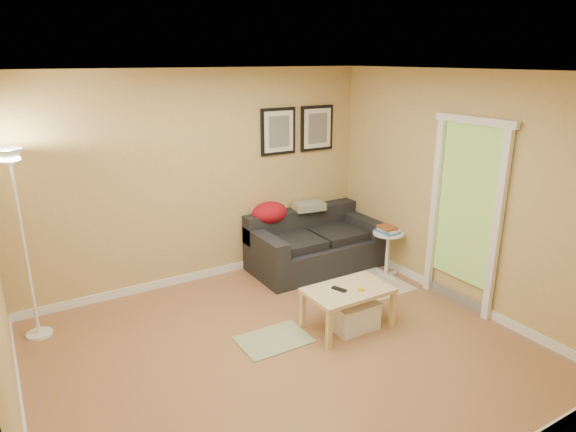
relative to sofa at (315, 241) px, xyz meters
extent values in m
plane|color=#986141|center=(-1.38, -1.53, -0.38)|extent=(4.50, 4.50, 0.00)
plane|color=white|center=(-1.38, -1.53, 2.23)|extent=(4.50, 4.50, 0.00)
plane|color=tan|center=(-1.38, 0.47, 0.92)|extent=(4.50, 0.00, 4.50)
plane|color=tan|center=(-1.38, -3.53, 0.92)|extent=(4.50, 0.00, 4.50)
plane|color=tan|center=(0.87, -1.53, 0.92)|extent=(0.00, 4.00, 4.00)
cube|color=white|center=(-1.38, 0.46, -0.33)|extent=(4.50, 0.02, 0.10)
cube|color=white|center=(-3.62, -1.53, -0.33)|extent=(0.02, 4.00, 0.10)
cube|color=white|center=(0.86, -1.53, -0.33)|extent=(0.02, 4.00, 0.10)
cube|color=beige|center=(0.08, -0.79, -0.37)|extent=(1.25, 0.85, 0.01)
cube|color=#668C4C|center=(-1.37, -1.31, -0.37)|extent=(0.70, 0.50, 0.01)
cube|color=black|center=(-0.68, -1.45, 0.08)|extent=(0.10, 0.17, 0.02)
cylinder|color=yellow|center=(-0.50, -1.57, 0.08)|extent=(0.07, 0.07, 0.03)
camera|label=1|loc=(-3.52, -5.15, 2.33)|focal=31.15mm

